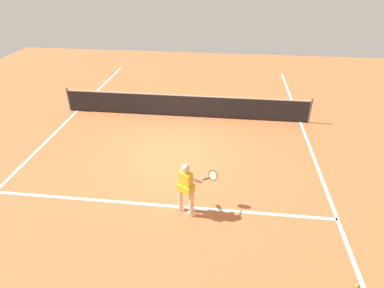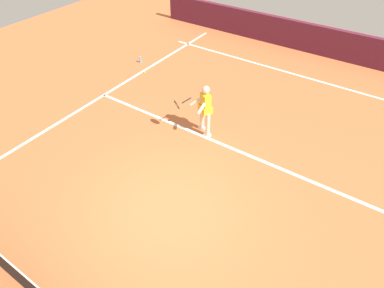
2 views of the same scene
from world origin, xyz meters
name	(u,v)px [view 2 (image 2 of 2)]	position (x,y,z in m)	size (l,w,h in m)	color
ground_plane	(169,208)	(0.00, 0.00, 0.00)	(26.55, 26.55, 0.00)	#C66638
court_back_wall	(315,39)	(0.00, -9.91, 0.58)	(14.58, 0.24, 1.15)	#561E33
baseline_marking	(293,74)	(0.00, -7.71, 0.00)	(10.58, 0.10, 0.01)	white
service_line_marking	(226,146)	(0.00, -2.66, 0.00)	(9.58, 0.10, 0.01)	white
sideline_right_marking	(38,135)	(4.79, 0.00, 0.00)	(0.10, 18.42, 0.01)	white
tennis_player	(204,108)	(0.86, -2.83, 0.85)	(1.07, 0.79, 1.55)	beige
tennis_ball_near	(145,72)	(4.66, -4.64, 0.03)	(0.07, 0.07, 0.07)	#D1E533
water_bottle	(140,60)	(5.35, -5.20, 0.12)	(0.07, 0.07, 0.24)	#4C9EE5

